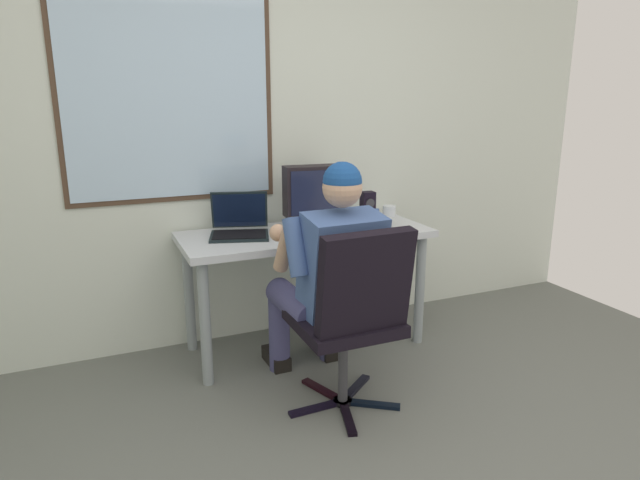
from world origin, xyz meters
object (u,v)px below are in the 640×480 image
(person_seated, at_px, (329,274))
(wine_glass, at_px, (389,212))
(office_chair, at_px, (354,309))
(laptop, at_px, (240,224))
(desk, at_px, (306,247))
(desk_speaker, at_px, (368,206))
(crt_monitor, at_px, (314,193))

(person_seated, distance_m, wine_glass, 0.74)
(person_seated, bearing_deg, office_chair, -88.36)
(office_chair, distance_m, wine_glass, 0.93)
(office_chair, relative_size, person_seated, 0.78)
(office_chair, relative_size, laptop, 2.34)
(person_seated, bearing_deg, laptop, 115.22)
(desk, distance_m, wine_glass, 0.55)
(office_chair, relative_size, desk_speaker, 5.01)
(office_chair, height_order, wine_glass, office_chair)
(desk, distance_m, desk_speaker, 0.52)
(wine_glass, bearing_deg, desk_speaker, 97.12)
(desk, distance_m, person_seated, 0.55)
(laptop, bearing_deg, crt_monitor, -3.97)
(office_chair, bearing_deg, laptop, 108.73)
(office_chair, distance_m, crt_monitor, 0.97)
(desk_speaker, bearing_deg, office_chair, -121.32)
(person_seated, distance_m, laptop, 0.71)
(desk, xyz_separation_m, person_seated, (-0.09, -0.54, 0.01))
(office_chair, relative_size, wine_glass, 6.87)
(person_seated, relative_size, wine_glass, 8.84)
(laptop, height_order, desk_speaker, laptop)
(desk, distance_m, crt_monitor, 0.33)
(desk, bearing_deg, laptop, 167.32)
(office_chair, relative_size, crt_monitor, 2.51)
(desk_speaker, bearing_deg, person_seated, -131.24)
(crt_monitor, height_order, wine_glass, crt_monitor)
(person_seated, bearing_deg, wine_glass, 34.98)
(desk_speaker, bearing_deg, wine_glass, -82.88)
(desk, distance_m, office_chair, 0.82)
(wine_glass, bearing_deg, office_chair, -130.47)
(person_seated, relative_size, desk_speaker, 6.44)
(desk, relative_size, desk_speaker, 7.74)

